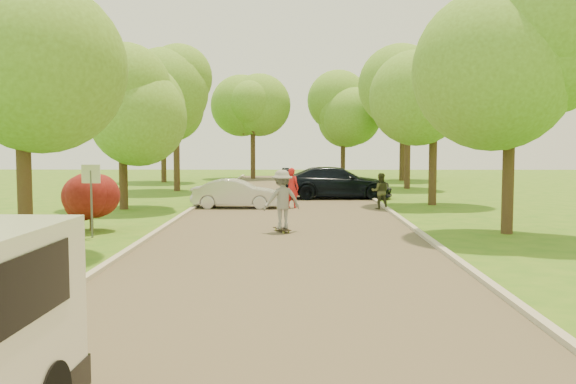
{
  "coord_description": "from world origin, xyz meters",
  "views": [
    {
      "loc": [
        0.24,
        -14.8,
        2.86
      ],
      "look_at": [
        0.01,
        4.86,
        1.3
      ],
      "focal_mm": 40.0,
      "sensor_mm": 36.0,
      "label": 1
    }
  ],
  "objects_px": {
    "skateboarder": "(282,199)",
    "person_striped": "(292,188)",
    "street_sign": "(91,185)",
    "dark_sedan": "(337,183)",
    "silver_sedan": "(236,194)",
    "person_olive": "(380,191)",
    "longboard": "(282,229)"
  },
  "relations": [
    {
      "from": "silver_sedan",
      "to": "skateboarder",
      "type": "distance_m",
      "value": 7.67
    },
    {
      "from": "dark_sedan",
      "to": "longboard",
      "type": "relative_size",
      "value": 5.6
    },
    {
      "from": "silver_sedan",
      "to": "dark_sedan",
      "type": "xyz_separation_m",
      "value": [
        4.6,
        4.59,
        0.17
      ]
    },
    {
      "from": "silver_sedan",
      "to": "person_striped",
      "type": "bearing_deg",
      "value": -87.72
    },
    {
      "from": "skateboarder",
      "to": "person_olive",
      "type": "height_order",
      "value": "skateboarder"
    },
    {
      "from": "dark_sedan",
      "to": "skateboarder",
      "type": "xyz_separation_m",
      "value": [
        -2.48,
        -11.95,
        0.25
      ]
    },
    {
      "from": "skateboarder",
      "to": "person_olive",
      "type": "relative_size",
      "value": 1.21
    },
    {
      "from": "street_sign",
      "to": "dark_sedan",
      "type": "height_order",
      "value": "street_sign"
    },
    {
      "from": "street_sign",
      "to": "person_olive",
      "type": "height_order",
      "value": "street_sign"
    },
    {
      "from": "longboard",
      "to": "person_olive",
      "type": "distance_m",
      "value": 7.94
    },
    {
      "from": "dark_sedan",
      "to": "person_striped",
      "type": "distance_m",
      "value": 5.11
    },
    {
      "from": "person_olive",
      "to": "person_striped",
      "type": "bearing_deg",
      "value": -4.75
    },
    {
      "from": "person_striped",
      "to": "skateboarder",
      "type": "bearing_deg",
      "value": 109.84
    },
    {
      "from": "street_sign",
      "to": "longboard",
      "type": "relative_size",
      "value": 2.23
    },
    {
      "from": "longboard",
      "to": "person_striped",
      "type": "relative_size",
      "value": 0.56
    },
    {
      "from": "person_olive",
      "to": "longboard",
      "type": "bearing_deg",
      "value": 62.74
    },
    {
      "from": "street_sign",
      "to": "silver_sedan",
      "type": "distance_m",
      "value": 9.27
    },
    {
      "from": "dark_sedan",
      "to": "skateboarder",
      "type": "relative_size",
      "value": 2.96
    },
    {
      "from": "street_sign",
      "to": "longboard",
      "type": "xyz_separation_m",
      "value": [
        5.62,
        1.18,
        -1.46
      ]
    },
    {
      "from": "skateboarder",
      "to": "person_striped",
      "type": "distance_m",
      "value": 7.35
    },
    {
      "from": "dark_sedan",
      "to": "longboard",
      "type": "xyz_separation_m",
      "value": [
        -2.48,
        -11.95,
        -0.69
      ]
    },
    {
      "from": "street_sign",
      "to": "dark_sedan",
      "type": "xyz_separation_m",
      "value": [
        8.1,
        13.12,
        -0.77
      ]
    },
    {
      "from": "dark_sedan",
      "to": "person_olive",
      "type": "distance_m",
      "value": 5.32
    },
    {
      "from": "street_sign",
      "to": "person_olive",
      "type": "distance_m",
      "value": 12.53
    },
    {
      "from": "longboard",
      "to": "skateboarder",
      "type": "relative_size",
      "value": 0.53
    },
    {
      "from": "longboard",
      "to": "person_striped",
      "type": "xyz_separation_m",
      "value": [
        0.25,
        7.35,
        0.77
      ]
    },
    {
      "from": "person_olive",
      "to": "street_sign",
      "type": "bearing_deg",
      "value": 42.81
    },
    {
      "from": "silver_sedan",
      "to": "person_olive",
      "type": "relative_size",
      "value": 2.46
    },
    {
      "from": "street_sign",
      "to": "longboard",
      "type": "height_order",
      "value": "street_sign"
    },
    {
      "from": "longboard",
      "to": "person_olive",
      "type": "relative_size",
      "value": 0.64
    },
    {
      "from": "street_sign",
      "to": "person_striped",
      "type": "height_order",
      "value": "street_sign"
    },
    {
      "from": "longboard",
      "to": "dark_sedan",
      "type": "bearing_deg",
      "value": -124.19
    }
  ]
}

